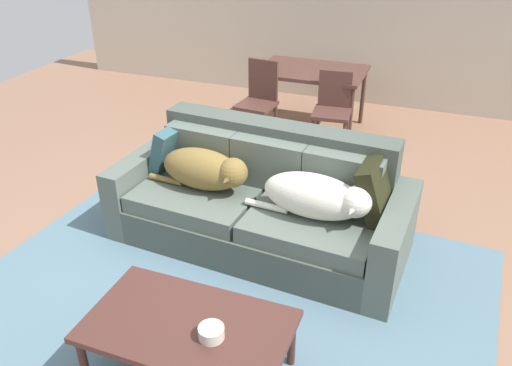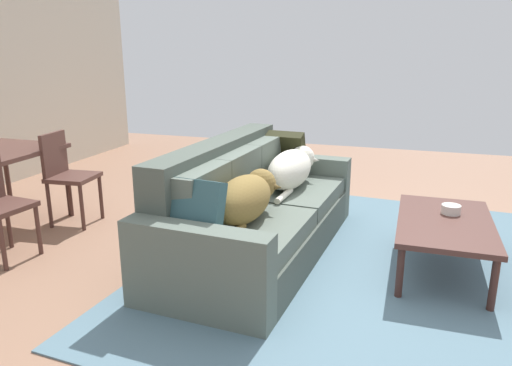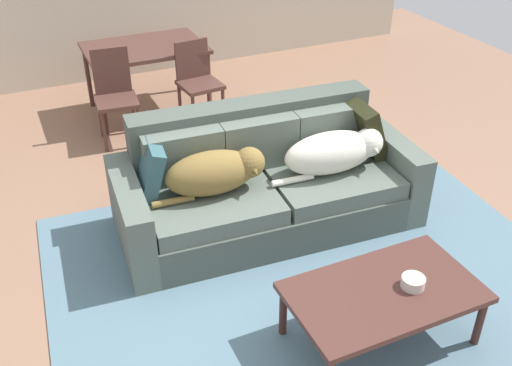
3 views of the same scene
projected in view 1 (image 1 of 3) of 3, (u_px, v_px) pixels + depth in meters
name	position (u px, v px, depth m)	size (l,w,h in m)	color
ground_plane	(220.00, 257.00, 4.11)	(10.00, 10.00, 0.00)	#906951
area_rug	(225.00, 294.00, 3.72)	(3.62, 2.76, 0.01)	slate
couch	(262.00, 203.00, 4.18)	(2.41, 1.15, 0.92)	#475149
dog_on_left_cushion	(206.00, 170.00, 4.09)	(0.87, 0.40, 0.33)	olive
dog_on_right_cushion	(318.00, 197.00, 3.72)	(0.95, 0.40, 0.33)	silver
throw_pillow_by_left_arm	(170.00, 149.00, 4.40)	(0.11, 0.41, 0.41)	#31565D
throw_pillow_by_right_arm	(377.00, 190.00, 3.74)	(0.12, 0.45, 0.45)	black
coffee_table	(188.00, 329.00, 2.92)	(1.16, 0.68, 0.41)	#4B2A23
bowl_on_coffee_table	(211.00, 332.00, 2.79)	(0.14, 0.14, 0.07)	silver
dining_table	(311.00, 75.00, 6.10)	(1.24, 0.86, 0.74)	#53332C
dining_chair_near_left	(259.00, 98.00, 5.88)	(0.44, 0.44, 0.92)	#53332C
dining_chair_near_right	(333.00, 108.00, 5.62)	(0.44, 0.44, 0.88)	#53332C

